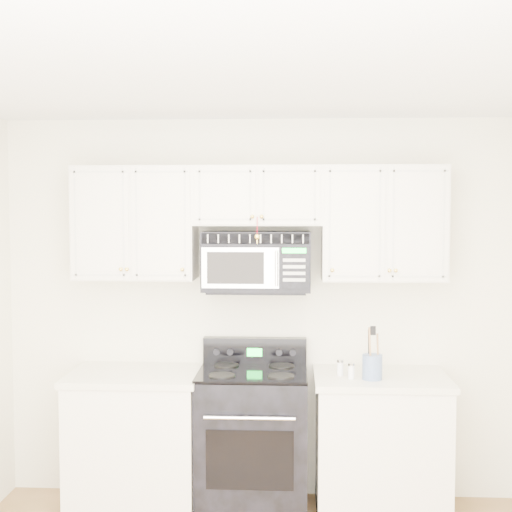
{
  "coord_description": "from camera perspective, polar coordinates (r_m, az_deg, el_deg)",
  "views": [
    {
      "loc": [
        0.24,
        -3.12,
        1.99
      ],
      "look_at": [
        0.0,
        1.3,
        1.7
      ],
      "focal_mm": 50.0,
      "sensor_mm": 36.0,
      "label": 1
    }
  ],
  "objects": [
    {
      "name": "base_cabinet_left",
      "position": [
        4.93,
        -9.55,
        -14.74
      ],
      "size": [
        0.86,
        0.65,
        0.92
      ],
      "color": "silver",
      "rests_on": "ground"
    },
    {
      "name": "shaker_pepper",
      "position": [
        4.58,
        7.63,
        -9.09
      ],
      "size": [
        0.04,
        0.04,
        0.1
      ],
      "color": "white",
      "rests_on": "base_cabinet_right"
    },
    {
      "name": "utensil_crock",
      "position": [
        4.58,
        9.29,
        -8.7
      ],
      "size": [
        0.13,
        0.13,
        0.33
      ],
      "color": "slate",
      "rests_on": "base_cabinet_right"
    },
    {
      "name": "microwave",
      "position": [
        4.71,
        0.05,
        -0.39
      ],
      "size": [
        0.71,
        0.4,
        0.39
      ],
      "color": "black",
      "rests_on": "ground"
    },
    {
      "name": "base_cabinet_right",
      "position": [
        4.85,
        9.9,
        -15.05
      ],
      "size": [
        0.86,
        0.65,
        0.92
      ],
      "color": "silver",
      "rests_on": "ground"
    },
    {
      "name": "range",
      "position": [
        4.82,
        -0.27,
        -14.39
      ],
      "size": [
        0.71,
        0.65,
        1.11
      ],
      "color": "black",
      "rests_on": "ground"
    },
    {
      "name": "shaker_salt",
      "position": [
        4.66,
        6.75,
        -8.85
      ],
      "size": [
        0.04,
        0.04,
        0.1
      ],
      "color": "white",
      "rests_on": "base_cabinet_right"
    },
    {
      "name": "upper_cabinets",
      "position": [
        4.72,
        0.19,
        3.11
      ],
      "size": [
        2.44,
        0.37,
        0.75
      ],
      "color": "silver",
      "rests_on": "ground"
    },
    {
      "name": "room",
      "position": [
        3.21,
        -1.28,
        -8.59
      ],
      "size": [
        3.51,
        3.51,
        2.61
      ],
      "color": "#A3774F",
      "rests_on": "ground"
    }
  ]
}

